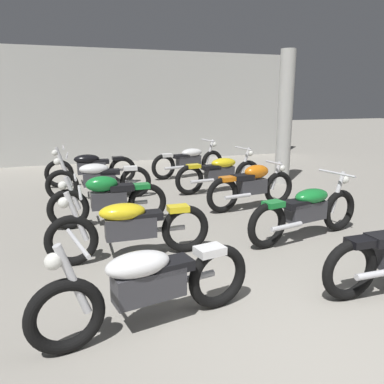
% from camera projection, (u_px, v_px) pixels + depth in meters
% --- Properties ---
extents(ground_plane, '(60.00, 60.00, 0.00)m').
position_uv_depth(ground_plane, '(340.00, 355.00, 3.25)').
color(ground_plane, gray).
extents(back_wall, '(12.65, 0.24, 3.60)m').
position_uv_depth(back_wall, '(120.00, 107.00, 12.79)').
color(back_wall, '#B2B2AD').
rests_on(back_wall, ground).
extents(support_pillar, '(0.36, 0.36, 3.20)m').
position_uv_depth(support_pillar, '(285.00, 118.00, 9.45)').
color(support_pillar, '#B2B2AD').
rests_on(support_pillar, ground).
extents(motorcycle_left_row_0, '(2.16, 0.74, 0.97)m').
position_uv_depth(motorcycle_left_row_0, '(148.00, 283.00, 3.54)').
color(motorcycle_left_row_0, black).
rests_on(motorcycle_left_row_0, ground).
extents(motorcycle_left_row_1, '(2.17, 0.68, 0.97)m').
position_uv_depth(motorcycle_left_row_1, '(130.00, 226.00, 5.11)').
color(motorcycle_left_row_1, black).
rests_on(motorcycle_left_row_1, ground).
extents(motorcycle_left_row_2, '(1.97, 0.48, 0.88)m').
position_uv_depth(motorcycle_left_row_2, '(108.00, 199.00, 6.46)').
color(motorcycle_left_row_2, black).
rests_on(motorcycle_left_row_2, ground).
extents(motorcycle_left_row_3, '(2.17, 0.68, 0.97)m').
position_uv_depth(motorcycle_left_row_3, '(99.00, 178.00, 8.13)').
color(motorcycle_left_row_3, black).
rests_on(motorcycle_left_row_3, ground).
extents(motorcycle_left_row_4, '(2.17, 0.68, 0.97)m').
position_uv_depth(motorcycle_left_row_4, '(91.00, 167.00, 9.43)').
color(motorcycle_left_row_4, black).
rests_on(motorcycle_left_row_4, ground).
extents(motorcycle_right_row_1, '(2.15, 0.76, 0.97)m').
position_uv_depth(motorcycle_right_row_1, '(307.00, 210.00, 5.84)').
color(motorcycle_right_row_1, black).
rests_on(motorcycle_right_row_1, ground).
extents(motorcycle_right_row_2, '(1.97, 0.56, 0.88)m').
position_uv_depth(motorcycle_right_row_2, '(252.00, 185.00, 7.46)').
color(motorcycle_right_row_2, black).
rests_on(motorcycle_right_row_2, ground).
extents(motorcycle_right_row_3, '(2.17, 0.68, 0.97)m').
position_uv_depth(motorcycle_right_row_3, '(220.00, 172.00, 8.81)').
color(motorcycle_right_row_3, black).
rests_on(motorcycle_right_row_3, ground).
extents(motorcycle_right_row_4, '(2.15, 0.75, 0.97)m').
position_uv_depth(motorcycle_right_row_4, '(189.00, 160.00, 10.46)').
color(motorcycle_right_row_4, black).
rests_on(motorcycle_right_row_4, ground).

